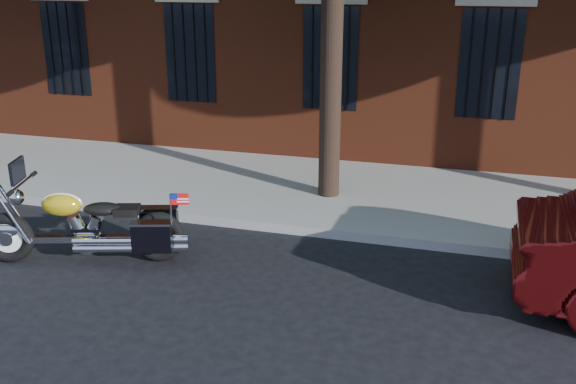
% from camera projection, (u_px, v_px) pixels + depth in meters
% --- Properties ---
extents(ground, '(120.00, 120.00, 0.00)m').
position_uv_depth(ground, '(245.00, 268.00, 8.71)').
color(ground, black).
rests_on(ground, ground).
extents(curb, '(40.00, 0.16, 0.15)m').
position_uv_depth(curb, '(275.00, 226.00, 9.94)').
color(curb, gray).
rests_on(curb, ground).
extents(sidewalk, '(40.00, 3.60, 0.15)m').
position_uv_depth(sidewalk, '(306.00, 189.00, 11.65)').
color(sidewalk, gray).
rests_on(sidewalk, ground).
extents(motorcycle, '(2.91, 1.35, 1.47)m').
position_uv_depth(motorcycle, '(93.00, 229.00, 8.73)').
color(motorcycle, black).
rests_on(motorcycle, ground).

